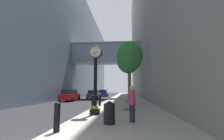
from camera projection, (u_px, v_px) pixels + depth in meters
The scene contains 15 objects.
ground_plane at pixel (111, 98), 30.34m from camera, with size 110.00×110.00×0.00m, color #262628.
sidewalk_right at pixel (126, 97), 33.05m from camera, with size 5.84×80.00×0.14m, color #9E998E.
building_block_left at pixel (61, 42), 35.89m from camera, with size 22.59×80.00×25.17m.
building_block_right at pixel (159, 8), 34.80m from camera, with size 9.00×80.00×39.42m.
street_clock at pixel (95, 75), 10.15m from camera, with size 0.84×0.55×4.58m.
bollard_nearest at pixel (57, 116), 5.85m from camera, with size 0.24×0.24×1.11m.
bollard_third at pixel (93, 102), 12.13m from camera, with size 0.24×0.24×1.11m.
bollard_fourth at pixel (100, 100), 15.27m from camera, with size 0.24×0.24×1.11m.
street_tree_near at pixel (130, 57), 12.86m from camera, with size 2.16×2.16×5.49m.
street_tree_mid_near at pixel (128, 61), 20.44m from camera, with size 2.95×2.95×7.02m.
trash_bin at pixel (109, 112), 7.19m from camera, with size 0.53×0.53×1.05m.
pedestrian_walking at pixel (132, 102), 7.66m from camera, with size 0.36×0.36×1.76m.
car_blue_near at pixel (104, 93), 37.88m from camera, with size 2.16×4.35×1.65m.
car_red_mid at pixel (70, 96), 23.13m from camera, with size 2.08×4.36×1.66m.
car_grey_far at pixel (94, 95), 29.04m from camera, with size 2.07×4.59×1.58m.
Camera 1 is at (2.98, -3.64, 1.70)m, focal length 25.16 mm.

